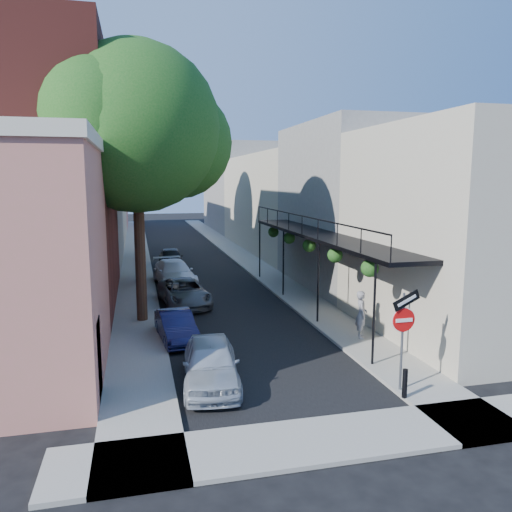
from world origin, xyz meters
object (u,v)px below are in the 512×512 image
sign_post (404,324)px  parked_car_b (176,326)px  oak_mid (143,160)px  parked_car_d (174,273)px  bollard (405,383)px  parked_car_c (184,293)px  parked_car_e (171,258)px  pedestrian (361,314)px  oak_far (141,148)px  oak_near (147,132)px  parked_car_a (211,363)px

sign_post → parked_car_b: (-5.76, 6.20, -1.48)m
oak_mid → parked_car_d: bearing=-28.3°
bollard → parked_car_c: size_ratio=0.18×
parked_car_e → pedestrian: 18.56m
oak_far → parked_car_c: bearing=-84.0°
sign_post → oak_far: 27.80m
parked_car_d → pedestrian: bearing=-70.2°
parked_car_c → parked_car_d: bearing=85.3°
sign_post → pedestrian: size_ratio=1.68×
sign_post → parked_car_b: bearing=132.9°
pedestrian → oak_far: bearing=37.8°
oak_mid → parked_car_b: oak_mid is taller
parked_car_d → parked_car_e: bearing=80.8°
oak_far → parked_car_c: size_ratio=2.66×
oak_far → parked_car_e: 8.77m
bollard → pedestrian: bearing=77.6°
oak_mid → parked_car_b: (0.82, -11.06, -6.50)m
oak_mid → sign_post: bearing=-69.1°
bollard → parked_car_d: size_ratio=0.17×
oak_mid → parked_car_b: 12.85m
oak_far → parked_car_e: bearing=-67.6°
bollard → oak_far: size_ratio=0.07×
sign_post → oak_near: oak_near is taller
sign_post → parked_car_e: 22.80m
oak_near → parked_car_b: 7.98m
bollard → oak_far: 28.58m
parked_car_d → oak_near: bearing=-108.8°
bollard → sign_post: bearing=71.4°
oak_far → parked_car_d: oak_far is taller
oak_mid → parked_car_e: bearing=70.8°
bollard → parked_car_c: bearing=111.8°
oak_far → sign_post: bearing=-76.1°
bollard → parked_car_b: 8.71m
parked_car_e → pedestrian: bearing=-71.1°
oak_near → parked_car_e: oak_near is taller
parked_car_b → parked_car_d: bearing=80.4°
parked_car_e → oak_far: bearing=113.0°
parked_car_a → parked_car_c: bearing=95.2°
parked_car_c → parked_car_a: bearing=-96.7°
bollard → parked_car_b: size_ratio=0.24×
parked_car_a → parked_car_d: size_ratio=0.83×
oak_far → parked_car_a: size_ratio=3.00×
oak_near → parked_car_d: bearing=78.3°
sign_post → pedestrian: 4.83m
parked_car_b → parked_car_d: 10.26m
bollard → oak_near: bearing=123.1°
sign_post → oak_far: size_ratio=0.25×
parked_car_a → pedestrian: size_ratio=2.22×
oak_mid → oak_near: bearing=-89.6°
oak_near → pedestrian: 11.18m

